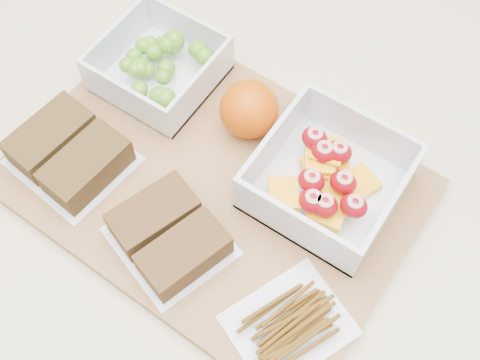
{
  "coord_description": "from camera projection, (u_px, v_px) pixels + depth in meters",
  "views": [
    {
      "loc": [
        0.17,
        -0.25,
        1.49
      ],
      "look_at": [
        -0.0,
        0.0,
        0.93
      ],
      "focal_mm": 45.0,
      "sensor_mm": 36.0,
      "label": 1
    }
  ],
  "objects": [
    {
      "name": "counter",
      "position": [
        240.0,
        309.0,
        1.06
      ],
      "size": [
        1.2,
        0.9,
        0.9
      ],
      "primitive_type": "cube",
      "color": "beige",
      "rests_on": "ground"
    },
    {
      "name": "cutting_board",
      "position": [
        214.0,
        185.0,
        0.66
      ],
      "size": [
        0.43,
        0.31,
        0.02
      ],
      "primitive_type": "cube",
      "rotation": [
        0.0,
        0.0,
        -0.03
      ],
      "color": "#9A6E3F",
      "rests_on": "counter"
    },
    {
      "name": "grape_container",
      "position": [
        160.0,
        66.0,
        0.7
      ],
      "size": [
        0.13,
        0.13,
        0.05
      ],
      "color": "silver",
      "rests_on": "cutting_board"
    },
    {
      "name": "fruit_container",
      "position": [
        327.0,
        180.0,
        0.63
      ],
      "size": [
        0.14,
        0.14,
        0.06
      ],
      "color": "silver",
      "rests_on": "cutting_board"
    },
    {
      "name": "orange",
      "position": [
        249.0,
        109.0,
        0.66
      ],
      "size": [
        0.07,
        0.07,
        0.07
      ],
      "primitive_type": "sphere",
      "color": "#D04E04",
      "rests_on": "cutting_board"
    },
    {
      "name": "sandwich_bag_left",
      "position": [
        69.0,
        153.0,
        0.65
      ],
      "size": [
        0.13,
        0.12,
        0.04
      ],
      "color": "silver",
      "rests_on": "cutting_board"
    },
    {
      "name": "sandwich_bag_center",
      "position": [
        169.0,
        235.0,
        0.6
      ],
      "size": [
        0.14,
        0.13,
        0.04
      ],
      "color": "silver",
      "rests_on": "cutting_board"
    },
    {
      "name": "pretzel_bag",
      "position": [
        290.0,
        322.0,
        0.57
      ],
      "size": [
        0.13,
        0.14,
        0.02
      ],
      "color": "silver",
      "rests_on": "cutting_board"
    }
  ]
}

